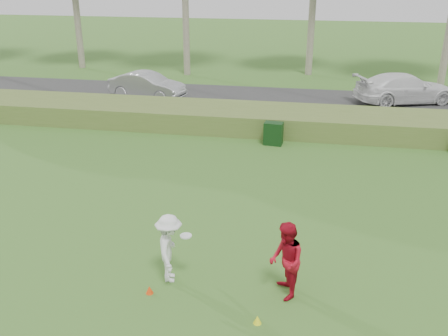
% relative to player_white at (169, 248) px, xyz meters
% --- Properties ---
extents(ground, '(120.00, 120.00, 0.00)m').
position_rel_player_white_xyz_m(ground, '(0.56, -0.11, -0.83)').
color(ground, '#326521').
rests_on(ground, ground).
extents(reed_strip, '(80.00, 3.00, 0.90)m').
position_rel_player_white_xyz_m(reed_strip, '(0.56, 11.89, -0.38)').
color(reed_strip, '#506C2B').
rests_on(reed_strip, ground).
extents(park_road, '(80.00, 6.00, 0.06)m').
position_rel_player_white_xyz_m(park_road, '(0.56, 16.89, -0.80)').
color(park_road, '#2D2D2D').
rests_on(park_road, ground).
extents(player_white, '(0.95, 1.18, 1.67)m').
position_rel_player_white_xyz_m(player_white, '(0.00, 0.00, 0.00)').
color(player_white, white).
rests_on(player_white, ground).
extents(player_red, '(0.89, 1.02, 1.79)m').
position_rel_player_white_xyz_m(player_red, '(2.67, -0.14, 0.06)').
color(player_red, '#AE0E21').
rests_on(player_red, ground).
extents(cone_orange, '(0.17, 0.17, 0.19)m').
position_rel_player_white_xyz_m(cone_orange, '(-0.32, -0.62, -0.74)').
color(cone_orange, '#F9410D').
rests_on(cone_orange, ground).
extents(cone_yellow, '(0.17, 0.17, 0.19)m').
position_rel_player_white_xyz_m(cone_yellow, '(2.19, -1.20, -0.74)').
color(cone_yellow, '#FEFF1A').
rests_on(cone_yellow, ground).
extents(utility_cabinet, '(0.79, 0.54, 0.94)m').
position_rel_player_white_xyz_m(utility_cabinet, '(1.50, 9.90, -0.37)').
color(utility_cabinet, '#113312').
rests_on(utility_cabinet, ground).
extents(car_mid, '(4.44, 2.41, 1.39)m').
position_rel_player_white_xyz_m(car_mid, '(-5.95, 16.15, -0.08)').
color(car_mid, '#BBBBBF').
rests_on(car_mid, park_road).
extents(car_right, '(5.68, 3.86, 1.53)m').
position_rel_player_white_xyz_m(car_right, '(7.71, 17.64, -0.01)').
color(car_right, white).
rests_on(car_right, park_road).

